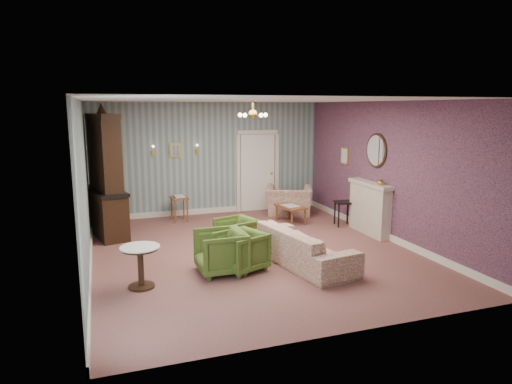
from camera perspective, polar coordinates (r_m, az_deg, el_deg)
name	(u,v)px	position (r m, az deg, el deg)	size (l,w,h in m)	color
floor	(253,251)	(9.04, -0.37, -7.39)	(7.00, 7.00, 0.00)	brown
ceiling	(253,100)	(8.60, -0.40, 11.32)	(7.00, 7.00, 0.00)	white
wall_back	(210,159)	(12.04, -5.74, 4.13)	(6.00, 6.00, 0.00)	slate
wall_front	(347,221)	(5.56, 11.26, -3.51)	(6.00, 6.00, 0.00)	slate
wall_left	(85,187)	(8.26, -20.51, 0.58)	(7.00, 7.00, 0.00)	slate
wall_right	(388,171)	(10.06, 16.03, 2.52)	(7.00, 7.00, 0.00)	slate
wall_right_floral	(387,171)	(10.06, 15.96, 2.51)	(7.00, 7.00, 0.00)	#A3515F
door	(257,171)	(12.41, 0.19, 2.65)	(1.12, 0.12, 2.16)	white
olive_chair_a	(221,250)	(7.83, -4.39, -7.16)	(0.79, 0.74, 0.81)	#425D20
olive_chair_b	(241,249)	(7.93, -1.88, -7.13)	(0.73, 0.68, 0.75)	#425D20
olive_chair_c	(237,233)	(9.03, -2.43, -5.06)	(0.69, 0.65, 0.71)	#425D20
sofa_chintz	(303,240)	(8.27, 5.79, -5.94)	(2.27, 0.66, 0.89)	brown
wingback_chair	(289,196)	(11.96, 4.13, -0.49)	(1.15, 0.75, 1.00)	brown
dresser	(104,172)	(10.41, -18.33, 2.38)	(0.58, 1.68, 2.80)	black
fireplace	(370,208)	(10.46, 13.91, -1.93)	(0.30, 1.40, 1.16)	beige
mantel_vase	(381,182)	(10.00, 15.22, 1.26)	(0.15, 0.15, 0.15)	gold
oval_mirror	(376,150)	(10.32, 14.69, 5.01)	(0.04, 0.76, 0.84)	white
framed_print	(345,156)	(11.50, 10.95, 4.44)	(0.04, 0.34, 0.42)	gold
coffee_table	(291,214)	(11.20, 4.31, -2.75)	(0.46, 0.84, 0.43)	brown
side_table_black	(343,214)	(11.06, 10.77, -2.65)	(0.39, 0.39, 0.59)	black
pedestal_table	(141,267)	(7.43, -14.11, -9.00)	(0.61, 0.61, 0.67)	black
nesting_table	(179,208)	(11.49, -9.49, -1.95)	(0.39, 0.50, 0.65)	brown
gilt_mirror_back	(175,150)	(11.81, -9.99, 5.11)	(0.28, 0.06, 0.36)	gold
sconce_left	(153,151)	(11.71, -12.64, 4.98)	(0.16, 0.12, 0.30)	gold
sconce_right	(197,150)	(11.88, -7.34, 5.22)	(0.16, 0.12, 0.30)	gold
chandelier	(253,115)	(8.60, -0.39, 9.52)	(0.56, 0.56, 0.36)	gold
burgundy_cushion	(290,198)	(11.81, 4.19, -0.74)	(0.38, 0.10, 0.38)	#5D1E17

